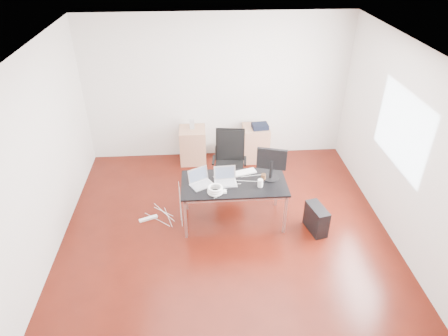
{
  "coord_description": "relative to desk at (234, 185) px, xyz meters",
  "views": [
    {
      "loc": [
        -0.36,
        -4.68,
        4.14
      ],
      "look_at": [
        0.0,
        0.55,
        0.85
      ],
      "focal_mm": 32.0,
      "sensor_mm": 36.0,
      "label": 1
    }
  ],
  "objects": [
    {
      "name": "speaker",
      "position": [
        -0.63,
        1.95,
        0.11
      ],
      "size": [
        0.09,
        0.08,
        0.18
      ],
      "primitive_type": "cube",
      "rotation": [
        0.0,
        0.0,
        0.0
      ],
      "color": "#9E9E9E",
      "rests_on": "filing_cabinet_left"
    },
    {
      "name": "laptop_right",
      "position": [
        -0.13,
        0.02,
        0.11
      ],
      "size": [
        0.34,
        0.27,
        0.23
      ],
      "rotation": [
        0.0,
        0.0,
        0.05
      ],
      "color": "silver",
      "rests_on": "desk"
    },
    {
      "name": "filing_cabinet_right",
      "position": [
        0.61,
        1.92,
        -0.33
      ],
      "size": [
        0.5,
        0.5,
        0.7
      ],
      "primitive_type": "cube",
      "color": "#A87254",
      "rests_on": "ground"
    },
    {
      "name": "navy_garment",
      "position": [
        0.67,
        1.87,
        0.07
      ],
      "size": [
        0.32,
        0.27,
        0.09
      ],
      "primitive_type": "cube",
      "rotation": [
        0.0,
        0.0,
        0.1
      ],
      "color": "black",
      "rests_on": "filing_cabinet_right"
    },
    {
      "name": "pc_tower",
      "position": [
        1.25,
        -0.33,
        -0.46
      ],
      "size": [
        0.3,
        0.48,
        0.44
      ],
      "primitive_type": "cube",
      "rotation": [
        0.0,
        0.0,
        0.24
      ],
      "color": "black",
      "rests_on": "ground"
    },
    {
      "name": "filing_cabinet_left",
      "position": [
        -0.63,
        1.92,
        -0.33
      ],
      "size": [
        0.5,
        0.5,
        0.7
      ],
      "primitive_type": "cube",
      "color": "#A87254",
      "rests_on": "ground"
    },
    {
      "name": "laptop_left",
      "position": [
        -0.51,
        -0.0,
        0.11
      ],
      "size": [
        0.41,
        0.38,
        0.23
      ],
      "rotation": [
        0.0,
        0.0,
        0.51
      ],
      "color": "silver",
      "rests_on": "desk"
    },
    {
      "name": "power_adapter",
      "position": [
        -0.17,
        -0.24,
        0.07
      ],
      "size": [
        0.07,
        0.07,
        0.03
      ],
      "primitive_type": "cube",
      "rotation": [
        0.0,
        0.0,
        0.07
      ],
      "color": "white",
      "rests_on": "desk"
    },
    {
      "name": "room_shell",
      "position": [
        -0.1,
        -0.31,
        0.73
      ],
      "size": [
        5.0,
        5.0,
        5.0
      ],
      "color": "#3A0D06",
      "rests_on": "ground"
    },
    {
      "name": "wastebasket",
      "position": [
        -0.08,
        1.94,
        -0.54
      ],
      "size": [
        0.32,
        0.32,
        0.28
      ],
      "primitive_type": "cylinder",
      "rotation": [
        0.0,
        0.0,
        -0.41
      ],
      "color": "black",
      "rests_on": "ground"
    },
    {
      "name": "power_strip",
      "position": [
        -1.37,
        0.11,
        -0.66
      ],
      "size": [
        0.3,
        0.17,
        0.04
      ],
      "primitive_type": "cube",
      "rotation": [
        0.0,
        0.0,
        0.39
      ],
      "color": "white",
      "rests_on": "ground"
    },
    {
      "name": "cup_brown",
      "position": [
        0.46,
        0.05,
        0.1
      ],
      "size": [
        0.08,
        0.08,
        0.1
      ],
      "primitive_type": "cylinder",
      "rotation": [
        0.0,
        0.0,
        -0.12
      ],
      "color": "#57351D",
      "rests_on": "desk"
    },
    {
      "name": "monitor",
      "position": [
        0.58,
        0.09,
        0.34
      ],
      "size": [
        0.45,
        0.26,
        0.51
      ],
      "rotation": [
        0.0,
        0.0,
        -0.28
      ],
      "color": "black",
      "rests_on": "desk"
    },
    {
      "name": "office_chair",
      "position": [
        0.01,
        0.92,
        -0.07
      ],
      "size": [
        0.54,
        0.56,
        1.08
      ],
      "rotation": [
        0.0,
        0.0,
        -0.13
      ],
      "color": "black",
      "rests_on": "ground"
    },
    {
      "name": "keyboard",
      "position": [
        0.15,
        0.25,
        0.06
      ],
      "size": [
        0.46,
        0.26,
        0.02
      ],
      "primitive_type": "cube",
      "rotation": [
        0.0,
        0.0,
        0.3
      ],
      "color": "white",
      "rests_on": "desk"
    },
    {
      "name": "cable_coil",
      "position": [
        -0.3,
        -0.24,
        0.11
      ],
      "size": [
        0.24,
        0.24,
        0.11
      ],
      "rotation": [
        0.0,
        0.0,
        -0.04
      ],
      "color": "white",
      "rests_on": "desk"
    },
    {
      "name": "desk",
      "position": [
        0.0,
        0.0,
        0.0
      ],
      "size": [
        1.6,
        0.8,
        0.73
      ],
      "color": "black",
      "rests_on": "ground"
    },
    {
      "name": "cup_white",
      "position": [
        0.38,
        -0.13,
        0.11
      ],
      "size": [
        0.1,
        0.1,
        0.12
      ],
      "primitive_type": "cylinder",
      "rotation": [
        0.0,
        0.0,
        -0.22
      ],
      "color": "white",
      "rests_on": "desk"
    }
  ]
}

